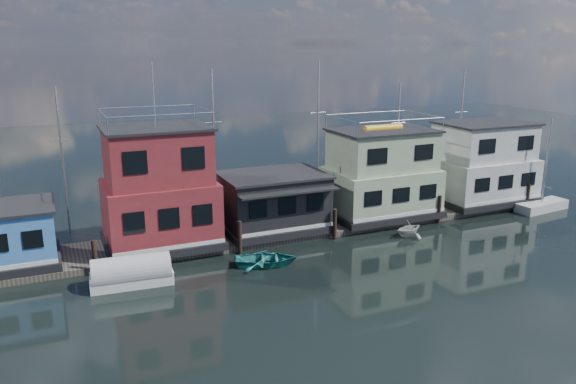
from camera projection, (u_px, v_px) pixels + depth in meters
name	position (u px, v px, depth m)	size (l,w,h in m)	color
ground	(366.00, 299.00, 30.19)	(160.00, 160.00, 0.00)	black
dock	(280.00, 230.00, 40.77)	(48.00, 5.00, 0.40)	#595147
houseboat_blue	(0.00, 237.00, 33.29)	(6.40, 4.90, 3.66)	black
houseboat_red	(159.00, 190.00, 36.48)	(7.40, 5.90, 11.86)	black
houseboat_dark	(273.00, 202.00, 39.99)	(7.40, 6.10, 4.06)	black
houseboat_green	(381.00, 175.00, 43.21)	(8.40, 5.90, 7.03)	black
houseboat_white	(482.00, 164.00, 47.08)	(8.40, 5.90, 6.66)	black
pilings	(291.00, 230.00, 37.93)	(42.28, 0.28, 2.20)	#2D2116
background_masts	(304.00, 140.00, 46.56)	(36.40, 0.16, 12.00)	silver
day_sailer	(541.00, 205.00, 46.22)	(5.00, 2.16, 7.64)	beige
dinghy_white	(409.00, 228.00, 39.90)	(2.01, 2.33, 1.23)	beige
tarp_runabout	(131.00, 273.00, 31.85)	(4.66, 2.15, 1.84)	white
dinghy_teal	(266.00, 259.00, 34.72)	(2.76, 3.86, 0.80)	#217B7A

